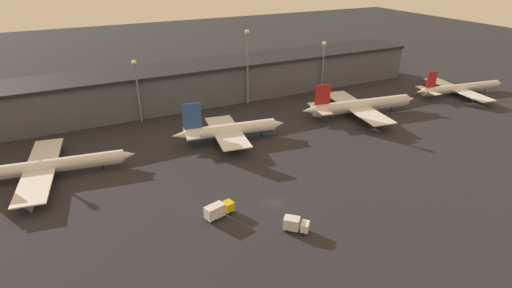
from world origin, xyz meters
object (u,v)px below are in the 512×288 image
Objects in this scene: airplane_2 at (230,130)px; airplane_1 at (46,167)px; airplane_4 at (460,88)px; service_vehicle_2 at (295,224)px; service_vehicle_5 at (218,210)px; airplane_3 at (360,106)px.

airplane_1 is at bearing -172.34° from airplane_2.
airplane_2 is 0.82× the size of airplane_4.
service_vehicle_2 is at bearing -148.12° from airplane_4.
airplane_1 reaches higher than service_vehicle_5.
airplane_2 is 0.78× the size of airplane_3.
airplane_1 is at bearing 117.77° from service_vehicle_5.
airplane_1 reaches higher than airplane_4.
airplane_4 is (54.49, 0.01, -0.85)m from airplane_3.
airplane_2 is at bearing 48.44° from service_vehicle_5.
service_vehicle_2 is (-113.18, -49.23, -1.05)m from airplane_4.
service_vehicle_5 is (-18.82, -37.37, -1.70)m from airplane_2.
airplane_4 is at bearing 7.97° from airplane_1.
airplane_1 is at bearing -172.03° from airplane_4.
airplane_3 is 6.32× the size of service_vehicle_5.
service_vehicle_2 is at bearing -58.15° from service_vehicle_5.
airplane_2 reaches higher than airplane_4.
airplane_2 is 41.88m from service_vehicle_5.
airplane_1 is 53.81m from airplane_2.
service_vehicle_5 is (-126.26, -36.90, -0.90)m from airplane_4.
airplane_3 is 54.50m from airplane_4.
airplane_3 is at bearing 7.76° from airplane_1.
airplane_3 reaches higher than service_vehicle_2.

